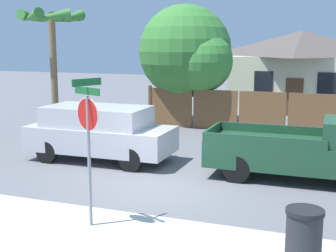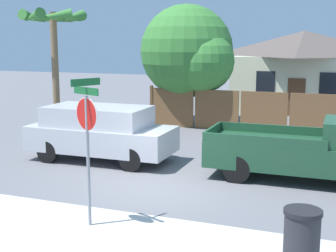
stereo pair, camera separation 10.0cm
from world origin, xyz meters
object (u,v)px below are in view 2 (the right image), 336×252
(house, at_px, (303,68))
(palm_tree, at_px, (53,28))
(oak_tree, at_px, (190,53))
(orange_pickup, at_px, (310,151))
(stop_sign, at_px, (87,128))
(trash_bin, at_px, (302,238))
(red_suv, at_px, (100,131))

(house, xyz_separation_m, palm_tree, (-8.95, -11.99, 2.10))
(house, relative_size, oak_tree, 1.38)
(orange_pickup, xyz_separation_m, stop_sign, (-4.15, -5.04, 1.24))
(trash_bin, bearing_deg, stop_sign, 175.43)
(house, bearing_deg, palm_tree, -126.74)
(house, height_order, palm_tree, palm_tree)
(stop_sign, bearing_deg, oak_tree, 121.74)
(orange_pickup, xyz_separation_m, trash_bin, (0.27, -5.39, -0.34))
(orange_pickup, relative_size, trash_bin, 4.97)
(palm_tree, relative_size, red_suv, 1.08)
(palm_tree, height_order, trash_bin, palm_tree)
(house, relative_size, orange_pickup, 1.49)
(oak_tree, distance_m, trash_bin, 14.77)
(palm_tree, xyz_separation_m, orange_pickup, (10.51, -3.25, -3.56))
(palm_tree, bearing_deg, house, 53.26)
(house, xyz_separation_m, trash_bin, (1.83, -20.62, -1.80))
(oak_tree, relative_size, trash_bin, 5.35)
(orange_pickup, bearing_deg, palm_tree, 162.54)
(house, bearing_deg, oak_tree, -120.70)
(palm_tree, bearing_deg, trash_bin, -38.71)
(house, distance_m, stop_sign, 20.44)
(oak_tree, xyz_separation_m, red_suv, (-0.59, -7.65, -2.37))
(red_suv, distance_m, stop_sign, 5.74)
(oak_tree, relative_size, red_suv, 1.17)
(palm_tree, distance_m, red_suv, 6.12)
(stop_sign, bearing_deg, orange_pickup, 73.69)
(house, relative_size, red_suv, 1.62)
(stop_sign, xyz_separation_m, trash_bin, (4.41, -0.35, -1.58))
(stop_sign, bearing_deg, house, 105.88)
(house, relative_size, palm_tree, 1.50)
(house, relative_size, trash_bin, 7.40)
(trash_bin, bearing_deg, orange_pickup, 92.84)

